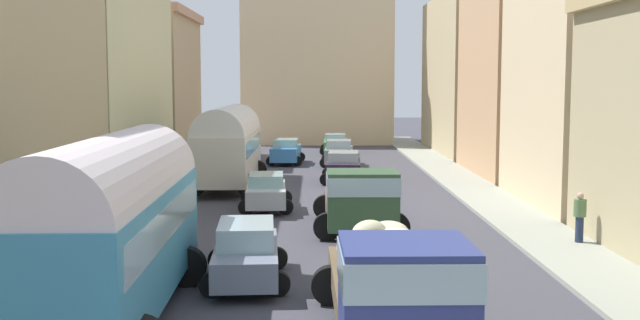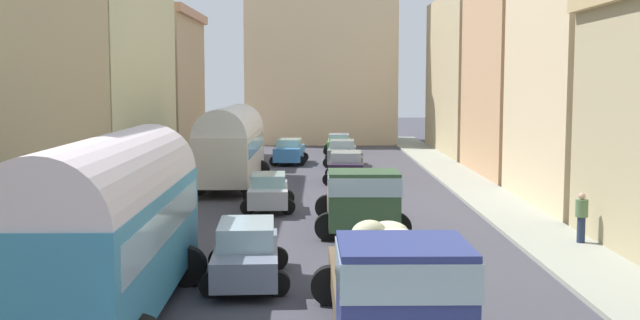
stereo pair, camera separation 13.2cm
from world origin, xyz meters
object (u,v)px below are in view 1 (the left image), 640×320
(cargo_truck_0, at_px, (394,284))
(car_5, at_px, (286,151))
(pedestrian_1, at_px, (580,216))
(parked_bus_1, at_px, (228,143))
(cargo_truck_1, at_px, (360,199))
(car_0, at_px, (343,167))
(car_2, at_px, (335,144))
(car_4, at_px, (266,191))
(car_3, at_px, (246,252))
(car_1, at_px, (339,153))
(parked_bus_0, at_px, (111,220))

(cargo_truck_0, height_order, car_5, cargo_truck_0)
(pedestrian_1, bearing_deg, cargo_truck_0, -126.12)
(cargo_truck_0, bearing_deg, parked_bus_1, 103.85)
(parked_bus_1, distance_m, cargo_truck_1, 13.10)
(car_0, height_order, car_2, car_0)
(car_2, bearing_deg, car_0, -90.07)
(car_5, relative_size, pedestrian_1, 2.56)
(parked_bus_1, relative_size, car_4, 2.39)
(cargo_truck_1, xyz_separation_m, car_3, (-3.24, -6.29, -0.41))
(car_1, bearing_deg, cargo_truck_1, -89.94)
(car_0, relative_size, car_3, 0.98)
(parked_bus_1, xyz_separation_m, car_4, (2.25, -6.79, -1.41))
(cargo_truck_0, bearing_deg, pedestrian_1, 53.88)
(car_0, bearing_deg, cargo_truck_1, -89.84)
(car_0, bearing_deg, parked_bus_0, -104.00)
(car_4, height_order, car_5, car_5)
(car_0, xyz_separation_m, car_1, (0.02, 7.87, -0.00))
(cargo_truck_1, distance_m, pedestrian_1, 7.01)
(parked_bus_0, bearing_deg, car_2, 81.57)
(car_1, relative_size, car_5, 0.92)
(car_3, bearing_deg, parked_bus_0, -127.85)
(car_4, relative_size, car_5, 0.91)
(parked_bus_1, bearing_deg, car_4, -71.65)
(parked_bus_0, distance_m, car_5, 32.14)
(car_3, xyz_separation_m, car_5, (-0.05, 28.75, 0.02))
(cargo_truck_0, height_order, car_2, cargo_truck_0)
(car_1, relative_size, pedestrian_1, 2.37)
(cargo_truck_0, height_order, pedestrian_1, cargo_truck_0)
(pedestrian_1, bearing_deg, car_4, 145.15)
(parked_bus_0, xyz_separation_m, cargo_truck_0, (5.76, -1.71, -0.92))
(parked_bus_1, bearing_deg, cargo_truck_1, -64.17)
(cargo_truck_0, distance_m, car_5, 33.88)
(parked_bus_0, bearing_deg, parked_bus_1, 89.79)
(parked_bus_1, bearing_deg, cargo_truck_0, -76.15)
(cargo_truck_1, height_order, pedestrian_1, cargo_truck_1)
(car_4, bearing_deg, pedestrian_1, -34.85)
(cargo_truck_0, distance_m, car_2, 40.54)
(parked_bus_1, bearing_deg, parked_bus_0, -90.21)
(parked_bus_0, distance_m, car_1, 31.42)
(parked_bus_1, distance_m, car_0, 6.05)
(parked_bus_0, height_order, cargo_truck_1, parked_bus_0)
(car_3, distance_m, pedestrian_1, 10.79)
(parked_bus_1, xyz_separation_m, cargo_truck_1, (5.69, -11.76, -0.97))
(car_1, xyz_separation_m, car_2, (0.00, 7.96, -0.07))
(car_3, distance_m, car_5, 28.75)
(cargo_truck_0, relative_size, cargo_truck_1, 1.12)
(car_5, bearing_deg, cargo_truck_1, -81.66)
(car_2, bearing_deg, car_4, -98.02)
(car_0, distance_m, car_3, 20.00)
(parked_bus_0, bearing_deg, car_5, 85.57)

